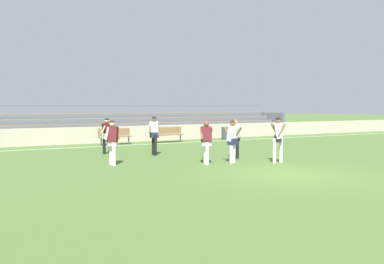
{
  "coord_description": "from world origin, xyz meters",
  "views": [
    {
      "loc": [
        -8.47,
        -9.7,
        2.14
      ],
      "look_at": [
        -0.26,
        5.89,
        1.01
      ],
      "focal_mm": 37.71,
      "sensor_mm": 36.0,
      "label": 1
    }
  ],
  "objects_px": {
    "player_dark_overlapping": "(107,133)",
    "soccer_ball": "(204,158)",
    "trash_bin": "(226,133)",
    "player_white_dropping_back": "(278,136)",
    "player_white_pressing_high": "(233,138)",
    "player_white_wide_left": "(235,135)",
    "player_dark_deep_cover": "(206,138)",
    "bench_far_right": "(115,135)",
    "player_white_wide_right": "(154,132)",
    "bleacher_stand": "(105,125)",
    "bench_near_wall_gap": "(168,133)",
    "player_dark_challenging": "(112,139)"
  },
  "relations": [
    {
      "from": "player_dark_overlapping",
      "to": "soccer_ball",
      "type": "xyz_separation_m",
      "value": [
        2.7,
        -4.02,
        -0.84
      ]
    },
    {
      "from": "trash_bin",
      "to": "player_dark_overlapping",
      "type": "height_order",
      "value": "player_dark_overlapping"
    },
    {
      "from": "player_white_dropping_back",
      "to": "soccer_ball",
      "type": "distance_m",
      "value": 2.94
    },
    {
      "from": "player_white_pressing_high",
      "to": "soccer_ball",
      "type": "height_order",
      "value": "player_white_pressing_high"
    },
    {
      "from": "player_white_wide_left",
      "to": "player_dark_deep_cover",
      "type": "height_order",
      "value": "player_white_wide_left"
    },
    {
      "from": "player_white_wide_left",
      "to": "bench_far_right",
      "type": "bearing_deg",
      "value": 108.55
    },
    {
      "from": "player_white_pressing_high",
      "to": "player_white_wide_right",
      "type": "distance_m",
      "value": 3.93
    },
    {
      "from": "bleacher_stand",
      "to": "trash_bin",
      "type": "xyz_separation_m",
      "value": [
        6.79,
        -3.89,
        -0.51
      ]
    },
    {
      "from": "player_white_wide_right",
      "to": "trash_bin",
      "type": "bearing_deg",
      "value": 37.4
    },
    {
      "from": "bench_far_right",
      "to": "player_white_wide_left",
      "type": "bearing_deg",
      "value": -71.45
    },
    {
      "from": "bench_far_right",
      "to": "player_dark_deep_cover",
      "type": "relative_size",
      "value": 1.11
    },
    {
      "from": "bleacher_stand",
      "to": "player_white_wide_right",
      "type": "xyz_separation_m",
      "value": [
        -0.45,
        -9.42,
        0.09
      ]
    },
    {
      "from": "bench_near_wall_gap",
      "to": "player_dark_deep_cover",
      "type": "height_order",
      "value": "player_dark_deep_cover"
    },
    {
      "from": "bench_near_wall_gap",
      "to": "player_dark_deep_cover",
      "type": "bearing_deg",
      "value": -105.67
    },
    {
      "from": "trash_bin",
      "to": "player_dark_deep_cover",
      "type": "bearing_deg",
      "value": -126.31
    },
    {
      "from": "player_white_dropping_back",
      "to": "player_dark_challenging",
      "type": "bearing_deg",
      "value": 158.53
    },
    {
      "from": "bleacher_stand",
      "to": "player_white_pressing_high",
      "type": "xyz_separation_m",
      "value": [
        1.28,
        -12.95,
        0.03
      ]
    },
    {
      "from": "player_dark_overlapping",
      "to": "player_white_dropping_back",
      "type": "relative_size",
      "value": 0.94
    },
    {
      "from": "player_dark_overlapping",
      "to": "player_white_wide_right",
      "type": "distance_m",
      "value": 2.17
    },
    {
      "from": "bench_near_wall_gap",
      "to": "bench_far_right",
      "type": "bearing_deg",
      "value": 180.0
    },
    {
      "from": "bench_far_right",
      "to": "player_white_wide_left",
      "type": "relative_size",
      "value": 1.1
    },
    {
      "from": "player_white_wide_left",
      "to": "soccer_ball",
      "type": "distance_m",
      "value": 1.81
    },
    {
      "from": "bench_far_right",
      "to": "trash_bin",
      "type": "relative_size",
      "value": 2.24
    },
    {
      "from": "trash_bin",
      "to": "player_dark_challenging",
      "type": "xyz_separation_m",
      "value": [
        -9.71,
        -7.59,
        0.56
      ]
    },
    {
      "from": "bench_near_wall_gap",
      "to": "player_white_pressing_high",
      "type": "height_order",
      "value": "player_white_pressing_high"
    },
    {
      "from": "player_dark_overlapping",
      "to": "player_white_pressing_high",
      "type": "height_order",
      "value": "player_dark_overlapping"
    },
    {
      "from": "player_dark_challenging",
      "to": "player_white_wide_left",
      "type": "bearing_deg",
      "value": -4.64
    },
    {
      "from": "bench_near_wall_gap",
      "to": "player_white_dropping_back",
      "type": "relative_size",
      "value": 1.05
    },
    {
      "from": "bench_near_wall_gap",
      "to": "player_white_wide_left",
      "type": "height_order",
      "value": "player_white_wide_left"
    },
    {
      "from": "player_white_pressing_high",
      "to": "soccer_ball",
      "type": "bearing_deg",
      "value": 131.68
    },
    {
      "from": "player_white_dropping_back",
      "to": "player_dark_overlapping",
      "type": "bearing_deg",
      "value": 131.39
    },
    {
      "from": "player_white_wide_left",
      "to": "bench_near_wall_gap",
      "type": "bearing_deg",
      "value": 85.85
    },
    {
      "from": "bench_far_right",
      "to": "player_white_wide_left",
      "type": "xyz_separation_m",
      "value": [
        2.67,
        -7.95,
        0.42
      ]
    },
    {
      "from": "player_white_pressing_high",
      "to": "player_white_dropping_back",
      "type": "height_order",
      "value": "player_white_dropping_back"
    },
    {
      "from": "player_dark_challenging",
      "to": "soccer_ball",
      "type": "relative_size",
      "value": 7.42
    },
    {
      "from": "trash_bin",
      "to": "bench_near_wall_gap",
      "type": "bearing_deg",
      "value": -179.21
    },
    {
      "from": "player_dark_overlapping",
      "to": "player_white_wide_right",
      "type": "xyz_separation_m",
      "value": [
        1.72,
        -1.33,
        0.06
      ]
    },
    {
      "from": "bench_near_wall_gap",
      "to": "player_white_pressing_high",
      "type": "bearing_deg",
      "value": -98.86
    },
    {
      "from": "player_dark_deep_cover",
      "to": "bench_near_wall_gap",
      "type": "bearing_deg",
      "value": 74.33
    },
    {
      "from": "player_white_dropping_back",
      "to": "player_white_wide_right",
      "type": "bearing_deg",
      "value": 127.04
    },
    {
      "from": "soccer_ball",
      "to": "trash_bin",
      "type": "bearing_deg",
      "value": 52.75
    },
    {
      "from": "player_white_wide_left",
      "to": "soccer_ball",
      "type": "relative_size",
      "value": 7.44
    },
    {
      "from": "player_white_wide_right",
      "to": "bench_near_wall_gap",
      "type": "bearing_deg",
      "value": 60.19
    },
    {
      "from": "player_dark_deep_cover",
      "to": "bleacher_stand",
      "type": "bearing_deg",
      "value": 90.82
    },
    {
      "from": "player_dark_deep_cover",
      "to": "soccer_ball",
      "type": "distance_m",
      "value": 1.19
    },
    {
      "from": "player_white_wide_left",
      "to": "player_white_pressing_high",
      "type": "bearing_deg",
      "value": -127.95
    },
    {
      "from": "bleacher_stand",
      "to": "player_white_pressing_high",
      "type": "distance_m",
      "value": 13.02
    },
    {
      "from": "player_dark_challenging",
      "to": "bench_far_right",
      "type": "bearing_deg",
      "value": 72.53
    },
    {
      "from": "player_white_wide_left",
      "to": "player_white_wide_right",
      "type": "distance_m",
      "value": 3.56
    },
    {
      "from": "player_dark_challenging",
      "to": "player_white_pressing_high",
      "type": "height_order",
      "value": "player_dark_challenging"
    }
  ]
}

